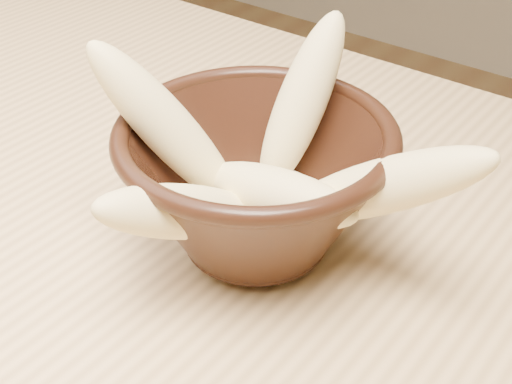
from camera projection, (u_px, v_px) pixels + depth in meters
table at (150, 384)px, 0.49m from camera, size 1.20×0.80×0.75m
bowl at (256, 181)px, 0.45m from camera, size 0.18×0.18×0.10m
milk_puddle at (256, 211)px, 0.47m from camera, size 0.10×0.10×0.01m
banana_upright at (301, 103)px, 0.47m from camera, size 0.04×0.10×0.12m
banana_left at (166, 127)px, 0.44m from camera, size 0.11×0.09×0.13m
banana_right at (381, 187)px, 0.41m from camera, size 0.14×0.05×0.11m
banana_across at (277, 194)px, 0.43m from camera, size 0.12×0.03×0.05m
banana_front at (184, 212)px, 0.41m from camera, size 0.06×0.13×0.09m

